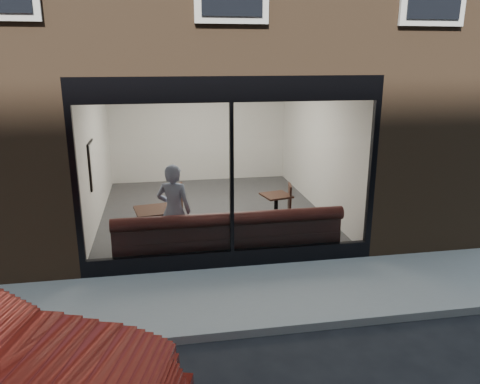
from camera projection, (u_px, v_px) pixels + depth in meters
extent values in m
plane|color=black|center=(257.00, 333.00, 6.13)|extent=(120.00, 120.00, 0.00)
cube|color=gray|center=(243.00, 295.00, 7.08)|extent=(40.00, 2.00, 0.01)
cube|color=gray|center=(258.00, 331.00, 6.07)|extent=(40.00, 0.10, 0.12)
cube|color=brown|center=(60.00, 129.00, 12.63)|extent=(2.50, 12.00, 3.20)
cube|color=brown|center=(325.00, 123.00, 13.88)|extent=(2.50, 12.00, 3.20)
cube|color=brown|center=(191.00, 114.00, 16.09)|extent=(5.00, 6.00, 3.20)
plane|color=#2D2D30|center=(212.00, 212.00, 10.86)|extent=(6.00, 6.00, 0.00)
plane|color=white|center=(210.00, 71.00, 9.97)|extent=(6.00, 6.00, 0.00)
plane|color=silver|center=(199.00, 126.00, 13.24)|extent=(5.00, 0.00, 5.00)
plane|color=silver|center=(95.00, 148.00, 10.00)|extent=(0.00, 6.00, 6.00)
plane|color=silver|center=(318.00, 141.00, 10.83)|extent=(0.00, 6.00, 6.00)
cube|color=black|center=(232.00, 258.00, 8.03)|extent=(5.00, 0.10, 0.30)
cube|color=black|center=(231.00, 89.00, 7.24)|extent=(5.00, 0.10, 0.40)
cube|color=black|center=(232.00, 180.00, 7.64)|extent=(0.06, 0.10, 2.50)
plane|color=white|center=(232.00, 180.00, 7.61)|extent=(4.80, 0.00, 4.80)
cube|color=#381814|center=(229.00, 245.00, 8.39)|extent=(4.00, 0.55, 0.45)
imported|color=#8B9ABF|center=(174.00, 211.00, 8.32)|extent=(0.72, 0.59, 1.69)
cube|color=black|center=(154.00, 210.00, 8.68)|extent=(0.79, 0.79, 0.04)
cube|color=black|center=(276.00, 195.00, 9.61)|extent=(0.65, 0.65, 0.04)
cube|color=black|center=(171.00, 216.00, 9.87)|extent=(0.54, 0.54, 0.04)
cube|color=black|center=(280.00, 217.00, 9.82)|extent=(0.51, 0.51, 0.04)
cube|color=white|center=(93.00, 165.00, 9.23)|extent=(0.02, 0.65, 0.87)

